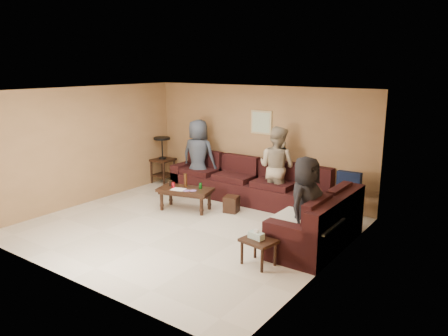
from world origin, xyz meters
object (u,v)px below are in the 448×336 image
(coffee_table, at_px, (185,192))
(person_right, at_px, (305,206))
(sectional_sofa, at_px, (266,198))
(waste_bin, at_px, (231,204))
(end_table_left, at_px, (163,159))
(person_left, at_px, (199,156))
(side_table_right, at_px, (258,242))
(person_middle, at_px, (277,167))

(coffee_table, height_order, person_right, person_right)
(sectional_sofa, bearing_deg, waste_bin, -152.94)
(sectional_sofa, bearing_deg, coffee_table, -153.00)
(waste_bin, height_order, person_right, person_right)
(end_table_left, xyz_separation_m, person_left, (1.25, -0.10, 0.25))
(person_left, xyz_separation_m, person_right, (3.53, -1.73, -0.07))
(side_table_right, xyz_separation_m, person_left, (-3.16, 2.53, 0.50))
(end_table_left, xyz_separation_m, waste_bin, (2.72, -0.87, -0.44))
(sectional_sofa, relative_size, coffee_table, 3.87)
(side_table_right, bearing_deg, coffee_table, 152.60)
(sectional_sofa, relative_size, person_middle, 2.71)
(end_table_left, relative_size, side_table_right, 2.12)
(side_table_right, bearing_deg, end_table_left, 149.17)
(end_table_left, bearing_deg, person_middle, -0.87)
(coffee_table, distance_m, person_right, 2.99)
(person_right, bearing_deg, sectional_sofa, 48.74)
(end_table_left, bearing_deg, person_right, -21.00)
(end_table_left, xyz_separation_m, side_table_right, (4.42, -2.64, -0.25))
(end_table_left, bearing_deg, side_table_right, -30.83)
(person_left, bearing_deg, side_table_right, 130.75)
(person_left, distance_m, person_middle, 2.04)
(end_table_left, height_order, person_right, person_right)
(end_table_left, distance_m, person_right, 5.12)
(coffee_table, bearing_deg, person_left, 116.81)
(person_middle, bearing_deg, coffee_table, 45.30)
(person_left, height_order, person_right, person_left)
(sectional_sofa, xyz_separation_m, side_table_right, (1.07, -2.08, 0.03))
(coffee_table, height_order, side_table_right, coffee_table)
(coffee_table, xyz_separation_m, person_right, (2.92, -0.52, 0.40))
(person_left, xyz_separation_m, person_middle, (2.04, 0.05, 0.00))
(waste_bin, xyz_separation_m, person_right, (2.06, -0.96, 0.62))
(end_table_left, distance_m, person_left, 1.28)
(waste_bin, xyz_separation_m, person_middle, (0.57, 0.82, 0.69))
(end_table_left, relative_size, waste_bin, 3.50)
(sectional_sofa, relative_size, waste_bin, 13.94)
(coffee_table, bearing_deg, sectional_sofa, 27.00)
(person_middle, distance_m, person_right, 2.32)
(side_table_right, bearing_deg, sectional_sofa, 117.21)
(coffee_table, distance_m, waste_bin, 0.99)
(coffee_table, bearing_deg, person_right, -10.16)
(coffee_table, distance_m, person_middle, 1.96)
(sectional_sofa, bearing_deg, side_table_right, -62.79)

